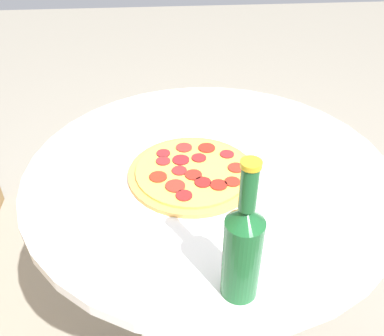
# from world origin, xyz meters

# --- Properties ---
(table) EXTENTS (0.84, 0.84, 0.77)m
(table) POSITION_xyz_m (0.00, 0.00, 0.58)
(table) COLOR white
(table) RESTS_ON ground_plane
(pizza) EXTENTS (0.28, 0.28, 0.02)m
(pizza) POSITION_xyz_m (-0.02, 0.04, 0.78)
(pizza) COLOR #C68E47
(pizza) RESTS_ON table
(beer_bottle) EXTENTS (0.06, 0.06, 0.26)m
(beer_bottle) POSITION_xyz_m (-0.34, -0.01, 0.87)
(beer_bottle) COLOR #195628
(beer_bottle) RESTS_ON table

